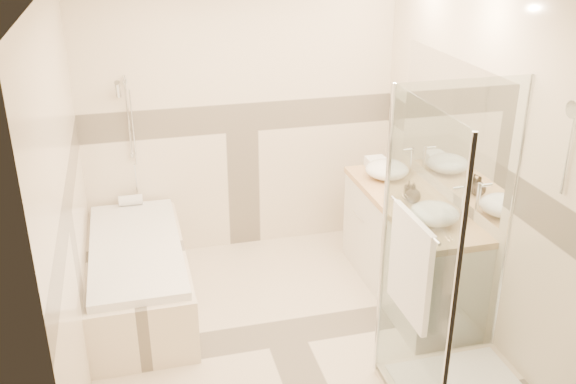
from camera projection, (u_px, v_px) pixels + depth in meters
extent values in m
cube|color=beige|center=(284.00, 333.00, 4.86)|extent=(2.80, 3.00, 0.01)
cube|color=beige|center=(242.00, 118.00, 5.69)|extent=(2.80, 0.01, 2.50)
cube|color=beige|center=(361.00, 300.00, 3.03)|extent=(2.80, 0.01, 2.50)
cube|color=beige|center=(67.00, 202.00, 4.04)|extent=(0.01, 3.00, 2.50)
cube|color=beige|center=(469.00, 162.00, 4.68)|extent=(0.01, 3.00, 2.50)
cube|color=white|center=(450.00, 124.00, 4.86)|extent=(0.01, 1.60, 1.00)
cylinder|color=silver|center=(128.00, 116.00, 5.40)|extent=(0.02, 0.02, 0.70)
cube|color=beige|center=(139.00, 279.00, 5.10)|extent=(0.75, 1.70, 0.50)
cube|color=white|center=(135.00, 248.00, 4.99)|extent=(0.69, 1.60, 0.06)
ellipsoid|color=white|center=(136.00, 253.00, 5.01)|extent=(0.56, 1.40, 0.16)
cube|color=silver|center=(408.00, 250.00, 5.23)|extent=(0.55, 1.60, 0.80)
cylinder|color=silver|center=(396.00, 262.00, 4.74)|extent=(0.01, 0.24, 0.01)
cylinder|color=silver|center=(358.00, 217.00, 5.45)|extent=(0.01, 0.24, 0.01)
cube|color=tan|center=(412.00, 203.00, 5.06)|extent=(0.57, 1.62, 0.05)
cube|color=white|center=(415.00, 275.00, 3.63)|extent=(0.01, 0.90, 2.00)
cube|color=white|center=(449.00, 232.00, 4.13)|extent=(0.90, 0.01, 2.00)
cylinder|color=silver|center=(452.00, 321.00, 3.23)|extent=(0.03, 0.03, 2.00)
cylinder|color=silver|center=(383.00, 240.00, 4.03)|extent=(0.03, 0.03, 2.00)
cylinder|color=silver|center=(510.00, 223.00, 4.23)|extent=(0.03, 0.03, 2.00)
cylinder|color=silver|center=(574.00, 109.00, 3.46)|extent=(0.03, 0.10, 0.10)
cylinder|color=silver|center=(414.00, 219.00, 3.48)|extent=(0.02, 0.60, 0.02)
cube|color=white|center=(410.00, 267.00, 3.60)|extent=(0.04, 0.48, 0.62)
ellipsoid|color=white|center=(387.00, 170.00, 5.44)|extent=(0.37, 0.37, 0.15)
ellipsoid|color=white|center=(434.00, 214.00, 4.65)|extent=(0.36, 0.36, 0.14)
cylinder|color=silver|center=(412.00, 161.00, 5.47)|extent=(0.03, 0.03, 0.25)
cylinder|color=silver|center=(408.00, 150.00, 5.41)|extent=(0.09, 0.02, 0.02)
cylinder|color=silver|center=(464.00, 202.00, 4.67)|extent=(0.03, 0.03, 0.27)
cylinder|color=silver|center=(459.00, 188.00, 4.61)|extent=(0.10, 0.02, 0.02)
imported|color=black|center=(409.00, 189.00, 5.04)|extent=(0.08, 0.08, 0.15)
imported|color=black|center=(413.00, 193.00, 4.97)|extent=(0.13, 0.13, 0.16)
cube|color=white|center=(379.00, 165.00, 5.60)|extent=(0.17, 0.29, 0.09)
cylinder|color=white|center=(131.00, 200.00, 5.63)|extent=(0.20, 0.09, 0.09)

